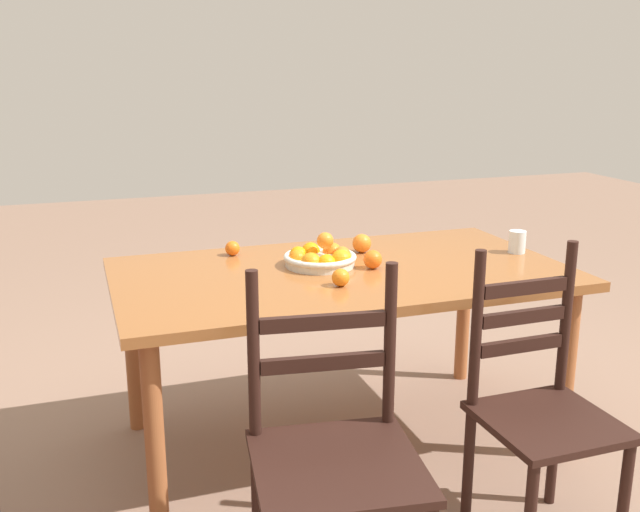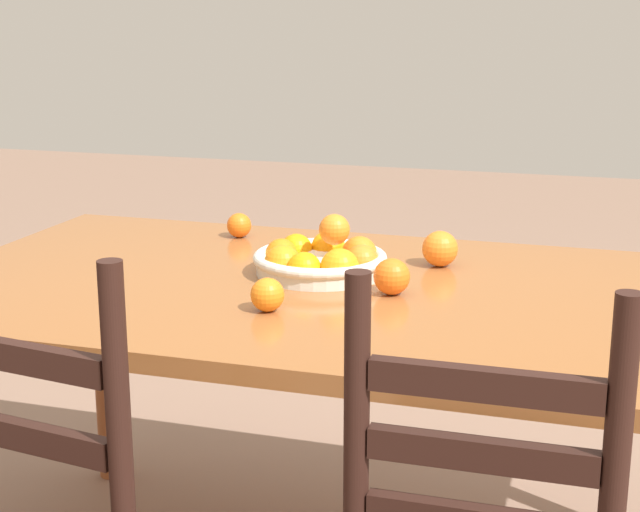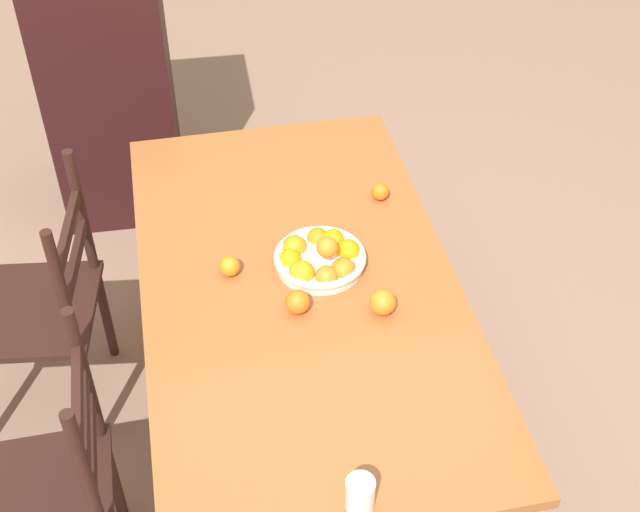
{
  "view_description": "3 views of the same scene",
  "coord_description": "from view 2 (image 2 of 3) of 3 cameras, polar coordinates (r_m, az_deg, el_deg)",
  "views": [
    {
      "loc": [
        0.97,
        2.55,
        1.52
      ],
      "look_at": [
        0.06,
        -0.08,
        0.78
      ],
      "focal_mm": 40.8,
      "sensor_mm": 36.0,
      "label": 1
    },
    {
      "loc": [
        -0.52,
        1.84,
        1.3
      ],
      "look_at": [
        0.06,
        -0.08,
        0.78
      ],
      "focal_mm": 54.06,
      "sensor_mm": 36.0,
      "label": 2
    },
    {
      "loc": [
        -1.89,
        0.32,
        2.57
      ],
      "look_at": [
        0.06,
        -0.08,
        0.78
      ],
      "focal_mm": 48.43,
      "sensor_mm": 36.0,
      "label": 3
    }
  ],
  "objects": [
    {
      "name": "dining_table",
      "position": [
        2.01,
        1.09,
        -3.86
      ],
      "size": [
        1.75,
        0.96,
        0.74
      ],
      "color": "#94572B",
      "rests_on": "ground"
    },
    {
      "name": "orange_loose_0",
      "position": [
        2.41,
        -4.81,
        1.83
      ],
      "size": [
        0.06,
        0.06,
        0.06
      ],
      "primitive_type": "sphere",
      "color": "orange",
      "rests_on": "dining_table"
    },
    {
      "name": "orange_loose_1",
      "position": [
        1.93,
        4.27,
        -1.22
      ],
      "size": [
        0.07,
        0.07,
        0.07
      ],
      "primitive_type": "sphere",
      "color": "orange",
      "rests_on": "dining_table"
    },
    {
      "name": "orange_loose_3",
      "position": [
        2.15,
        7.12,
        0.43
      ],
      "size": [
        0.08,
        0.08,
        0.08
      ],
      "primitive_type": "sphere",
      "color": "orange",
      "rests_on": "dining_table"
    },
    {
      "name": "orange_loose_2",
      "position": [
        1.82,
        -3.13,
        -2.3
      ],
      "size": [
        0.06,
        0.06,
        0.06
      ],
      "primitive_type": "sphere",
      "color": "orange",
      "rests_on": "dining_table"
    },
    {
      "name": "fruit_bowl",
      "position": [
        2.07,
        0.04,
        -0.22
      ],
      "size": [
        0.29,
        0.29,
        0.13
      ],
      "color": "silver",
      "rests_on": "dining_table"
    }
  ]
}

